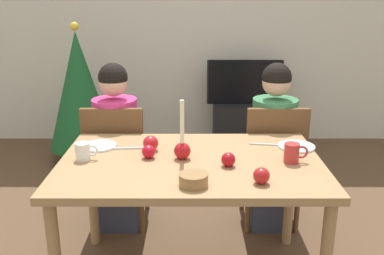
{
  "coord_description": "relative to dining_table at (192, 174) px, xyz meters",
  "views": [
    {
      "loc": [
        0.01,
        -2.15,
        1.61
      ],
      "look_at": [
        0.0,
        0.2,
        0.87
      ],
      "focal_mm": 40.4,
      "sensor_mm": 36.0,
      "label": 1
    }
  ],
  "objects": [
    {
      "name": "apple_by_left_plate",
      "position": [
        -0.23,
        0.15,
        0.13
      ],
      "size": [
        0.09,
        0.09,
        0.09
      ],
      "primitive_type": "sphere",
      "color": "red",
      "rests_on": "dining_table"
    },
    {
      "name": "bowl_walnuts",
      "position": [
        0.01,
        -0.32,
        0.11
      ],
      "size": [
        0.14,
        0.14,
        0.06
      ],
      "primitive_type": "cylinder",
      "color": "olive",
      "rests_on": "dining_table"
    },
    {
      "name": "plate_right",
      "position": [
        0.61,
        0.2,
        0.09
      ],
      "size": [
        0.21,
        0.21,
        0.01
      ],
      "primitive_type": "cylinder",
      "color": "silver",
      "rests_on": "dining_table"
    },
    {
      "name": "plate_left",
      "position": [
        -0.53,
        0.21,
        0.09
      ],
      "size": [
        0.2,
        0.2,
        0.01
      ],
      "primitive_type": "cylinder",
      "color": "white",
      "rests_on": "dining_table"
    },
    {
      "name": "apple_by_right_mug",
      "position": [
        0.19,
        -0.09,
        0.12
      ],
      "size": [
        0.07,
        0.07,
        0.07
      ],
      "primitive_type": "sphere",
      "color": "#AA0F18",
      "rests_on": "dining_table"
    },
    {
      "name": "fork_left",
      "position": [
        -0.35,
        0.17,
        0.09
      ],
      "size": [
        0.18,
        0.03,
        0.01
      ],
      "primitive_type": "cube",
      "rotation": [
        0.0,
        0.0,
        0.07
      ],
      "color": "silver",
      "rests_on": "dining_table"
    },
    {
      "name": "fork_right",
      "position": [
        0.43,
        0.24,
        0.09
      ],
      "size": [
        0.18,
        0.04,
        0.01
      ],
      "primitive_type": "cube",
      "rotation": [
        0.0,
        0.0,
        -0.15
      ],
      "color": "silver",
      "rests_on": "dining_table"
    },
    {
      "name": "dining_table",
      "position": [
        0.0,
        0.0,
        0.0
      ],
      "size": [
        1.4,
        0.9,
        0.75
      ],
      "color": "#99754C",
      "rests_on": "ground"
    },
    {
      "name": "tv",
      "position": [
        0.56,
        2.3,
        0.04
      ],
      "size": [
        0.79,
        0.05,
        0.46
      ],
      "color": "black",
      "rests_on": "tv_stand"
    },
    {
      "name": "back_wall",
      "position": [
        0.0,
        2.6,
        0.63
      ],
      "size": [
        6.4,
        0.1,
        2.6
      ],
      "primitive_type": "cube",
      "color": "beige",
      "rests_on": "ground"
    },
    {
      "name": "candle_centerpiece",
      "position": [
        -0.04,
        0.02,
        0.15
      ],
      "size": [
        0.09,
        0.09,
        0.33
      ],
      "color": "red",
      "rests_on": "dining_table"
    },
    {
      "name": "person_left_child",
      "position": [
        -0.51,
        0.64,
        -0.1
      ],
      "size": [
        0.3,
        0.3,
        1.17
      ],
      "color": "#33384C",
      "rests_on": "ground"
    },
    {
      "name": "mug_left",
      "position": [
        -0.57,
        0.01,
        0.13
      ],
      "size": [
        0.12,
        0.08,
        0.09
      ],
      "color": "white",
      "rests_on": "dining_table"
    },
    {
      "name": "christmas_tree",
      "position": [
        -1.08,
        1.92,
        0.04
      ],
      "size": [
        0.63,
        0.63,
        1.35
      ],
      "color": "brown",
      "rests_on": "ground"
    },
    {
      "name": "tv_stand",
      "position": [
        0.56,
        2.3,
        -0.43
      ],
      "size": [
        0.64,
        0.4,
        0.48
      ],
      "primitive_type": "cube",
      "color": "black",
      "rests_on": "ground"
    },
    {
      "name": "apple_near_candle",
      "position": [
        0.33,
        -0.3,
        0.12
      ],
      "size": [
        0.08,
        0.08,
        0.08
      ],
      "primitive_type": "sphere",
      "color": "#B21A1B",
      "rests_on": "dining_table"
    },
    {
      "name": "chair_right",
      "position": [
        0.56,
        0.61,
        -0.15
      ],
      "size": [
        0.4,
        0.4,
        0.9
      ],
      "color": "brown",
      "rests_on": "ground"
    },
    {
      "name": "mug_right",
      "position": [
        0.53,
        -0.03,
        0.14
      ],
      "size": [
        0.13,
        0.08,
        0.1
      ],
      "color": "#B72D2D",
      "rests_on": "dining_table"
    },
    {
      "name": "chair_left",
      "position": [
        -0.51,
        0.61,
        -0.15
      ],
      "size": [
        0.4,
        0.4,
        0.9
      ],
      "color": "brown",
      "rests_on": "ground"
    },
    {
      "name": "apple_far_edge",
      "position": [
        -0.23,
        0.03,
        0.12
      ],
      "size": [
        0.07,
        0.07,
        0.07
      ],
      "primitive_type": "sphere",
      "color": "red",
      "rests_on": "dining_table"
    },
    {
      "name": "person_right_child",
      "position": [
        0.56,
        0.64,
        -0.1
      ],
      "size": [
        0.3,
        0.3,
        1.17
      ],
      "color": "#33384C",
      "rests_on": "ground"
    }
  ]
}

